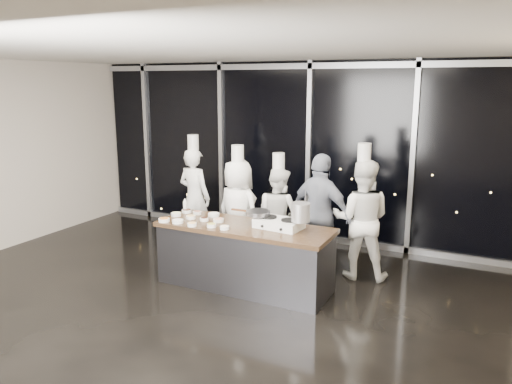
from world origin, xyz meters
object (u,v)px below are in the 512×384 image
(chef_center, at_px, (278,214))
(chef_far_left, at_px, (195,196))
(chef_right, at_px, (361,219))
(guest, at_px, (321,214))
(demo_counter, at_px, (244,256))
(stove, at_px, (279,223))
(stock_pot, at_px, (301,212))
(chef_left, at_px, (238,211))
(frying_pan, at_px, (258,213))

(chef_center, bearing_deg, chef_far_left, 13.13)
(chef_center, xyz_separation_m, chef_right, (1.35, -0.08, 0.11))
(chef_far_left, height_order, chef_right, chef_right)
(guest, bearing_deg, chef_far_left, 11.57)
(demo_counter, xyz_separation_m, chef_far_left, (-1.64, 1.27, 0.43))
(chef_far_left, relative_size, chef_right, 0.98)
(demo_counter, bearing_deg, stove, 12.46)
(stove, xyz_separation_m, stock_pot, (0.32, -0.03, 0.20))
(chef_left, relative_size, chef_center, 1.07)
(stove, xyz_separation_m, frying_pan, (-0.33, 0.02, 0.10))
(stock_pot, xyz_separation_m, chef_far_left, (-2.44, 1.20, -0.28))
(chef_left, bearing_deg, chef_right, -158.42)
(chef_right, bearing_deg, guest, -4.36)
(chef_left, bearing_deg, guest, -158.11)
(stock_pot, height_order, chef_right, chef_right)
(chef_center, bearing_deg, stove, 130.93)
(demo_counter, height_order, stove, stove)
(demo_counter, xyz_separation_m, stock_pot, (0.80, 0.07, 0.71))
(guest, height_order, chef_right, chef_right)
(chef_left, height_order, chef_right, chef_right)
(demo_counter, xyz_separation_m, chef_center, (-0.00, 1.17, 0.32))
(chef_center, bearing_deg, stock_pot, 142.91)
(frying_pan, xyz_separation_m, chef_right, (1.20, 0.97, -0.18))
(frying_pan, distance_m, guest, 1.09)
(chef_right, bearing_deg, stock_pot, 50.25)
(chef_center, height_order, guest, guest)
(guest, distance_m, chef_right, 0.60)
(stove, distance_m, chef_far_left, 2.42)
(chef_far_left, bearing_deg, stove, 158.49)
(stock_pot, bearing_deg, chef_right, 61.56)
(chef_left, relative_size, guest, 1.04)
(stove, xyz_separation_m, chef_center, (-0.48, 1.06, -0.19))
(frying_pan, height_order, guest, guest)
(stove, relative_size, guest, 0.36)
(demo_counter, height_order, chef_right, chef_right)
(chef_left, xyz_separation_m, guest, (1.30, 0.18, 0.06))
(chef_far_left, bearing_deg, chef_center, -176.28)
(demo_counter, bearing_deg, chef_left, 123.17)
(demo_counter, height_order, guest, guest)
(stock_pot, xyz_separation_m, chef_center, (-0.80, 1.10, -0.39))
(chef_far_left, height_order, chef_left, chef_far_left)
(stove, relative_size, stock_pot, 2.67)
(frying_pan, relative_size, chef_right, 0.30)
(chef_far_left, xyz_separation_m, chef_right, (2.99, -0.18, 0.01))
(stove, distance_m, guest, 0.96)
(stock_pot, distance_m, chef_left, 1.58)
(chef_far_left, bearing_deg, guest, -178.70)
(demo_counter, height_order, chef_far_left, chef_far_left)
(frying_pan, bearing_deg, stove, 2.88)
(stock_pot, bearing_deg, chef_far_left, 153.80)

